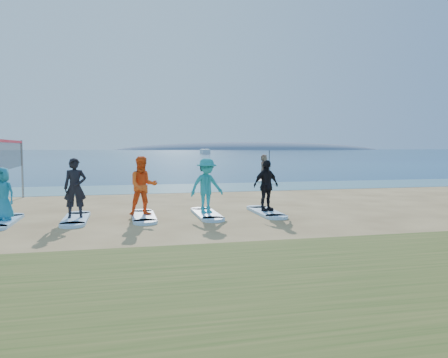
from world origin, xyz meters
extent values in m
plane|color=tan|center=(0.00, 0.00, 0.00)|extent=(600.00, 600.00, 0.00)
plane|color=teal|center=(0.00, 10.50, 0.01)|extent=(600.00, 600.00, 0.00)
plane|color=navy|center=(0.00, 160.00, 0.01)|extent=(600.00, 600.00, 0.00)
ellipsoid|color=slate|center=(95.00, 300.00, 0.00)|extent=(220.00, 56.00, 18.00)
cylinder|color=gray|center=(-6.45, 7.81, 1.25)|extent=(0.09, 0.09, 2.50)
cube|color=black|center=(-6.15, 3.32, 1.90)|extent=(0.63, 8.98, 1.00)
cube|color=#B61323|center=(-6.15, 3.32, 2.42)|extent=(0.66, 8.98, 0.10)
cube|color=silver|center=(6.74, 14.09, 0.06)|extent=(1.71, 3.05, 0.12)
imported|color=tan|center=(6.74, 14.09, 0.92)|extent=(0.48, 1.49, 1.61)
cube|color=silver|center=(21.59, 112.40, 0.00)|extent=(2.54, 5.92, 1.49)
cube|color=#A4D6FF|center=(-5.61, 1.01, 0.04)|extent=(0.70, 2.20, 0.09)
imported|color=teal|center=(-5.61, 1.01, 0.86)|extent=(0.88, 0.74, 1.54)
cube|color=#A4D6FF|center=(-3.60, 1.01, 0.04)|extent=(0.70, 2.20, 0.09)
imported|color=black|center=(-3.60, 1.01, 0.99)|extent=(0.68, 0.47, 1.79)
cube|color=#A4D6FF|center=(-1.59, 1.01, 0.04)|extent=(0.70, 2.20, 0.09)
imported|color=#FA581A|center=(-1.59, 1.01, 1.01)|extent=(0.96, 0.78, 1.83)
cube|color=#A4D6FF|center=(0.42, 1.01, 0.04)|extent=(0.70, 2.20, 0.09)
imported|color=teal|center=(0.42, 1.01, 0.97)|extent=(1.28, 0.96, 1.76)
cube|color=#A4D6FF|center=(2.43, 1.01, 0.04)|extent=(0.70, 2.20, 0.09)
imported|color=black|center=(2.43, 1.01, 0.94)|extent=(1.07, 0.73, 1.69)
camera|label=1|loc=(-2.24, -12.69, 2.22)|focal=35.00mm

